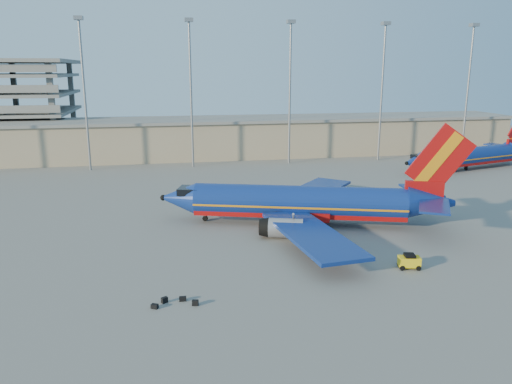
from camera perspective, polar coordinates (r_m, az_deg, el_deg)
ground at (r=58.52m, az=0.74°, el=-5.29°), size 220.00×220.00×0.00m
terminal_building at (r=115.09m, az=-0.13°, el=6.43°), size 122.00×16.00×8.50m
light_mast_row at (r=101.46m, az=-1.70°, el=12.92°), size 101.60×1.60×28.65m
aircraft_main at (r=63.08m, az=5.76°, el=-1.28°), size 37.50×35.50×13.08m
aircraft_second at (r=106.46m, az=23.29°, el=3.78°), size 33.25×16.43×11.54m
baggage_tug at (r=51.95m, az=17.11°, el=-7.55°), size 2.29×1.65×1.50m
luggage_pile at (r=43.36m, az=-9.34°, el=-12.29°), size 3.97×1.48×0.48m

